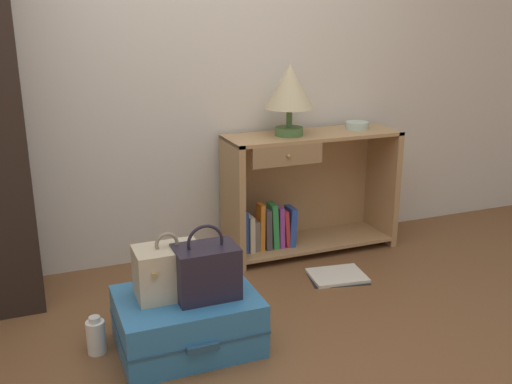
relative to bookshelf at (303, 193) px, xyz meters
The scene contains 10 objects.
ground_plane 1.52m from the bookshelf, 121.03° to the right, with size 9.00×9.00×0.00m, color brown.
back_wall 1.22m from the bookshelf, 162.49° to the left, with size 6.40×0.10×2.60m, color silver.
bookshelf is the anchor object (origin of this frame).
table_lamp 0.68m from the bookshelf, 167.70° to the right, with size 0.29×0.29×0.43m.
bowl 0.56m from the bookshelf, ahead, with size 0.15×0.15×0.04m, color silver.
suitcase_large 1.34m from the bookshelf, 139.60° to the right, with size 0.63×0.49×0.25m.
train_case 1.34m from the bookshelf, 142.73° to the right, with size 0.29×0.21×0.30m.
handbag 1.28m from the bookshelf, 135.87° to the right, with size 0.28×0.19×0.34m.
bottle 1.61m from the bookshelf, 151.68° to the right, with size 0.08×0.08×0.18m.
open_book_on_floor 0.60m from the bookshelf, 90.03° to the right, with size 0.38×0.33×0.02m.
Camera 1 is at (-0.82, -1.88, 1.45)m, focal length 40.50 mm.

